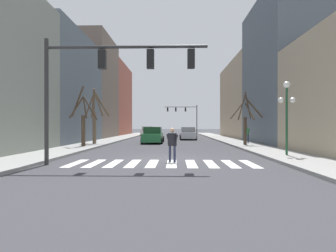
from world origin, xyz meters
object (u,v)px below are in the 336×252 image
(car_driving_away_lane, at_px, (147,131))
(street_tree_left_mid, at_px, (246,120))
(traffic_signal_near, at_px, (108,70))
(street_lamp_right_corner, at_px, (287,103))
(car_at_intersection, at_px, (153,135))
(car_parked_right_far, at_px, (188,134))
(pedestrian_waiting_at_curb, at_px, (172,142))
(street_tree_left_far, at_px, (83,122))
(traffic_signal_far, at_px, (185,112))
(pedestrian_on_right_sidewalk, at_px, (247,132))
(street_tree_right_far, at_px, (95,116))

(car_driving_away_lane, bearing_deg, street_tree_left_mid, -155.18)
(traffic_signal_near, xyz_separation_m, street_lamp_right_corner, (9.10, 2.90, -1.22))
(car_at_intersection, relative_size, car_parked_right_far, 1.19)
(street_lamp_right_corner, xyz_separation_m, street_tree_left_mid, (-0.10, 7.78, -0.80))
(street_lamp_right_corner, xyz_separation_m, pedestrian_waiting_at_curb, (-6.25, -1.83, -2.04))
(traffic_signal_near, distance_m, street_tree_left_far, 10.05)
(traffic_signal_near, bearing_deg, traffic_signal_far, 83.49)
(street_lamp_right_corner, height_order, car_at_intersection, street_lamp_right_corner)
(car_driving_away_lane, distance_m, pedestrian_on_right_sidewalk, 24.14)
(traffic_signal_near, height_order, street_tree_left_mid, traffic_signal_near)
(traffic_signal_near, xyz_separation_m, street_tree_left_mid, (9.00, 10.69, -2.02))
(street_lamp_right_corner, relative_size, pedestrian_waiting_at_curb, 2.44)
(car_driving_away_lane, relative_size, pedestrian_waiting_at_curb, 2.69)
(traffic_signal_near, xyz_separation_m, pedestrian_waiting_at_curb, (2.85, 1.07, -3.26))
(traffic_signal_far, bearing_deg, car_at_intersection, -98.43)
(car_at_intersection, bearing_deg, traffic_signal_far, 171.57)
(street_lamp_right_corner, bearing_deg, street_tree_right_far, 146.40)
(car_at_intersection, bearing_deg, car_driving_away_lane, -172.17)
(pedestrian_waiting_at_curb, xyz_separation_m, street_tree_left_mid, (6.15, 9.61, 1.24))
(traffic_signal_far, xyz_separation_m, pedestrian_on_right_sidewalk, (4.70, -30.46, -3.42))
(traffic_signal_near, distance_m, car_driving_away_lane, 34.52)
(car_parked_right_far, bearing_deg, traffic_signal_near, 167.90)
(street_lamp_right_corner, height_order, street_tree_right_far, street_tree_right_far)
(traffic_signal_far, distance_m, street_tree_left_far, 36.06)
(car_at_intersection, bearing_deg, pedestrian_on_right_sidewalk, 78.27)
(pedestrian_on_right_sidewalk, bearing_deg, street_lamp_right_corner, 111.57)
(car_driving_away_lane, distance_m, pedestrian_waiting_at_curb, 33.55)
(car_driving_away_lane, bearing_deg, car_parked_right_far, -153.12)
(street_lamp_right_corner, height_order, pedestrian_on_right_sidewalk, street_lamp_right_corner)
(traffic_signal_near, relative_size, pedestrian_on_right_sidewalk, 4.43)
(car_parked_right_far, bearing_deg, traffic_signal_far, -0.99)
(pedestrian_waiting_at_curb, bearing_deg, car_driving_away_lane, 133.88)
(street_lamp_right_corner, bearing_deg, street_tree_left_mid, 90.76)
(traffic_signal_near, xyz_separation_m, car_at_intersection, (0.74, 14.98, -3.47))
(street_lamp_right_corner, bearing_deg, car_at_intersection, 124.70)
(traffic_signal_near, relative_size, street_tree_left_mid, 1.61)
(traffic_signal_far, relative_size, street_tree_left_mid, 1.53)
(street_tree_left_far, bearing_deg, street_tree_right_far, 88.26)
(car_driving_away_lane, height_order, street_tree_right_far, street_tree_right_far)
(pedestrian_waiting_at_curb, relative_size, street_tree_left_far, 0.35)
(traffic_signal_near, height_order, traffic_signal_far, traffic_signal_far)
(street_lamp_right_corner, height_order, street_tree_left_mid, street_tree_left_mid)
(street_tree_right_far, bearing_deg, pedestrian_waiting_at_curb, -56.50)
(street_lamp_right_corner, height_order, car_parked_right_far, street_lamp_right_corner)
(pedestrian_waiting_at_curb, bearing_deg, street_tree_left_mid, 93.10)
(car_parked_right_far, xyz_separation_m, pedestrian_on_right_sidewalk, (5.09, -8.31, 0.39))
(pedestrian_waiting_at_curb, height_order, street_tree_left_mid, street_tree_left_mid)
(traffic_signal_near, distance_m, car_at_intersection, 15.39)
(car_at_intersection, distance_m, car_parked_right_far, 7.52)
(street_tree_left_mid, bearing_deg, pedestrian_on_right_sidewalk, 74.31)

